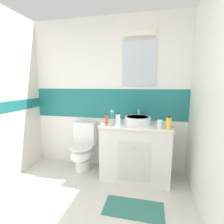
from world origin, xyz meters
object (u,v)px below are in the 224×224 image
Objects in this scene: toothbrush_cup at (112,122)px; shampoo_bottle_tall at (118,120)px; toilet at (83,148)px; soap_dispenser at (160,124)px; deodorant_spray_can at (106,119)px; sink_basin at (138,120)px; mouthwash_bottle at (169,123)px.

toothbrush_cup is 0.09m from shampoo_bottle_tall.
toilet is 5.17× the size of soap_dispenser.
shampoo_bottle_tall is 1.10× the size of deodorant_spray_can.
sink_basin reaches higher than soap_dispenser.
toilet is 1.46m from mouthwash_bottle.
sink_basin is 2.75× the size of soap_dispenser.
toothbrush_cup is 0.65m from soap_dispenser.
deodorant_spray_can is at bearing 178.01° from mouthwash_bottle.
shampoo_bottle_tall is (0.08, -0.01, 0.03)m from toothbrush_cup.
toilet is 0.77m from deodorant_spray_can.
toothbrush_cup is (-0.34, -0.20, 0.00)m from sink_basin.
sink_basin is at bearing 153.13° from mouthwash_bottle.
soap_dispenser is at bearing -12.22° from toilet.
mouthwash_bottle is (0.76, -0.01, 0.02)m from toothbrush_cup.
sink_basin is 0.47m from deodorant_spray_can.
toilet is 0.90m from shampoo_bottle_tall.
sink_basin is 2.51× the size of deodorant_spray_can.
toothbrush_cup is at bearing -149.54° from sink_basin.
mouthwash_bottle is (0.11, -0.01, 0.02)m from soap_dispenser.
shampoo_bottle_tall is at bearing -22.37° from toilet.
shampoo_bottle_tall is at bearing -8.42° from deodorant_spray_can.
toilet is at bearing 153.12° from deodorant_spray_can.
toothbrush_cup reaches higher than soap_dispenser.
soap_dispenser is at bearing -0.28° from toothbrush_cup.
soap_dispenser is 0.91× the size of deodorant_spray_can.
mouthwash_bottle is at bearing -26.87° from sink_basin.
sink_basin is at bearing 30.46° from toothbrush_cup.
soap_dispenser is (0.65, -0.00, 0.00)m from toothbrush_cup.
shampoo_bottle_tall reaches higher than toilet.
deodorant_spray_can is (-0.17, 0.03, -0.01)m from shampoo_bottle_tall.
deodorant_spray_can is at bearing -156.94° from sink_basin.
toothbrush_cup is at bearing -24.73° from toilet.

